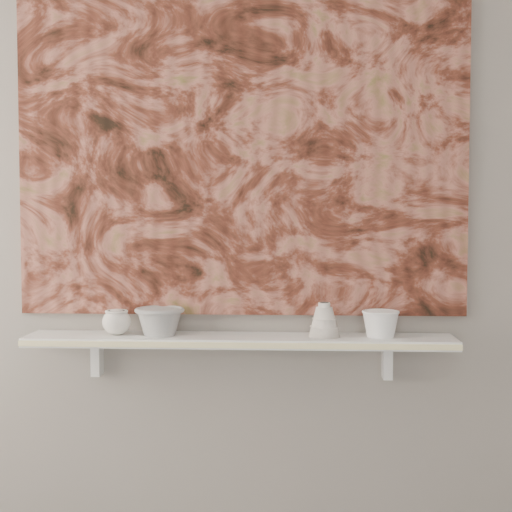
# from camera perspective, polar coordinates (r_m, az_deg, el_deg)

# --- Properties ---
(wall_back) EXTENTS (3.60, 0.00, 3.60)m
(wall_back) POSITION_cam_1_polar(r_m,az_deg,el_deg) (2.41, -1.20, 3.89)
(wall_back) COLOR gray
(wall_back) RESTS_ON floor
(shelf) EXTENTS (1.40, 0.18, 0.03)m
(shelf) POSITION_cam_1_polar(r_m,az_deg,el_deg) (2.35, -1.36, -6.76)
(shelf) COLOR silver
(shelf) RESTS_ON wall_back
(shelf_stripe) EXTENTS (1.40, 0.01, 0.02)m
(shelf_stripe) POSITION_cam_1_polar(r_m,az_deg,el_deg) (2.25, -1.55, -7.17)
(shelf_stripe) COLOR beige
(shelf_stripe) RESTS_ON shelf
(bracket_left) EXTENTS (0.03, 0.06, 0.12)m
(bracket_left) POSITION_cam_1_polar(r_m,az_deg,el_deg) (2.51, -12.59, -7.94)
(bracket_left) COLOR silver
(bracket_left) RESTS_ON wall_back
(bracket_right) EXTENTS (0.03, 0.06, 0.12)m
(bracket_right) POSITION_cam_1_polar(r_m,az_deg,el_deg) (2.44, 10.45, -8.24)
(bracket_right) COLOR silver
(bracket_right) RESTS_ON wall_back
(painting) EXTENTS (1.50, 0.02, 1.10)m
(painting) POSITION_cam_1_polar(r_m,az_deg,el_deg) (2.40, -1.23, 8.43)
(painting) COLOR #5C281B
(painting) RESTS_ON wall_back
(house_motif) EXTENTS (0.09, 0.00, 0.08)m
(house_motif) POSITION_cam_1_polar(r_m,az_deg,el_deg) (2.39, 9.57, 1.02)
(house_motif) COLOR black
(house_motif) RESTS_ON painting
(bowl_grey) EXTENTS (0.17, 0.17, 0.09)m
(bowl_grey) POSITION_cam_1_polar(r_m,az_deg,el_deg) (2.37, -7.72, -5.17)
(bowl_grey) COLOR #999997
(bowl_grey) RESTS_ON shelf
(cup_cream) EXTENTS (0.12, 0.12, 0.09)m
(cup_cream) POSITION_cam_1_polar(r_m,az_deg,el_deg) (2.40, -11.09, -5.20)
(cup_cream) COLOR silver
(cup_cream) RESTS_ON shelf
(bell_vessel) EXTENTS (0.13, 0.13, 0.11)m
(bell_vessel) POSITION_cam_1_polar(r_m,az_deg,el_deg) (2.33, 5.47, -5.08)
(bell_vessel) COLOR beige
(bell_vessel) RESTS_ON shelf
(bowl_white) EXTENTS (0.13, 0.13, 0.09)m
(bowl_white) POSITION_cam_1_polar(r_m,az_deg,el_deg) (2.35, 9.93, -5.35)
(bowl_white) COLOR white
(bowl_white) RESTS_ON shelf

